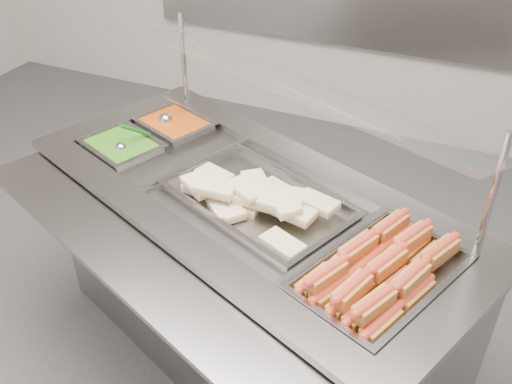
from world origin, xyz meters
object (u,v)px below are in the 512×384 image
at_px(ladle, 167,119).
at_px(pan_hotdogs, 380,281).
at_px(serving_spoon, 124,145).
at_px(pan_wraps, 258,204).
at_px(steam_counter, 248,278).
at_px(sneeze_guard, 289,87).

bearing_deg(ladle, pan_hotdogs, -27.51).
bearing_deg(serving_spoon, pan_wraps, -9.30).
bearing_deg(steam_counter, ladle, 147.39).
distance_m(steam_counter, serving_spoon, 0.70).
relative_size(sneeze_guard, ladle, 9.04).
bearing_deg(serving_spoon, pan_hotdogs, -14.92).
xyz_separation_m(pan_hotdogs, pan_wraps, (-0.47, 0.19, 0.01)).
relative_size(pan_wraps, serving_spoon, 4.57).
height_order(ladle, serving_spoon, ladle).
bearing_deg(pan_hotdogs, sneeze_guard, 138.90).
bearing_deg(pan_wraps, ladle, 148.24).
distance_m(steam_counter, pan_wraps, 0.38).
height_order(pan_hotdogs, serving_spoon, serving_spoon).
bearing_deg(ladle, serving_spoon, -97.80).
height_order(steam_counter, pan_hotdogs, pan_hotdogs).
relative_size(steam_counter, ladle, 11.32).
bearing_deg(pan_hotdogs, pan_wraps, 158.18).
distance_m(pan_hotdogs, serving_spoon, 1.12).
distance_m(sneeze_guard, ladle, 0.70).
xyz_separation_m(sneeze_guard, pan_hotdogs, (0.45, -0.39, -0.36)).
height_order(steam_counter, sneeze_guard, sneeze_guard).
height_order(pan_hotdogs, pan_wraps, same).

